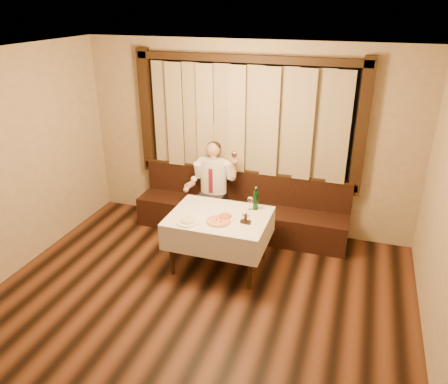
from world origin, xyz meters
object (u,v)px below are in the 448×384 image
(banquette, at_px, (241,212))
(pizza, at_px, (218,221))
(green_bottle, at_px, (256,200))
(cruet_caddy, at_px, (246,220))
(pasta_red, at_px, (225,215))
(pasta_cream, at_px, (188,220))
(dining_table, at_px, (219,223))
(seated_man, at_px, (212,181))

(banquette, relative_size, pizza, 10.23)
(banquette, distance_m, green_bottle, 1.00)
(cruet_caddy, bearing_deg, banquette, 114.01)
(pasta_red, height_order, cruet_caddy, cruet_caddy)
(pasta_red, xyz_separation_m, green_bottle, (0.30, 0.36, 0.10))
(pasta_cream, bearing_deg, cruet_caddy, 16.75)
(banquette, xyz_separation_m, green_bottle, (0.40, -0.70, 0.58))
(green_bottle, bearing_deg, banquette, 119.44)
(banquette, height_order, pasta_cream, banquette)
(banquette, bearing_deg, pizza, -87.58)
(dining_table, height_order, pasta_red, pasta_red)
(green_bottle, bearing_deg, pasta_red, -130.30)
(dining_table, height_order, cruet_caddy, cruet_caddy)
(cruet_caddy, bearing_deg, dining_table, 170.71)
(pasta_red, relative_size, pasta_cream, 0.94)
(pizza, bearing_deg, banquette, 92.42)
(dining_table, relative_size, pasta_cream, 4.40)
(pasta_red, distance_m, green_bottle, 0.48)
(dining_table, xyz_separation_m, cruet_caddy, (0.38, -0.10, 0.15))
(banquette, distance_m, pizza, 1.29)
(pizza, xyz_separation_m, pasta_red, (0.04, 0.14, 0.02))
(dining_table, height_order, seated_man, seated_man)
(pasta_red, relative_size, green_bottle, 0.86)
(banquette, distance_m, pasta_red, 1.17)
(green_bottle, bearing_deg, seated_man, 143.19)
(pizza, xyz_separation_m, cruet_caddy, (0.33, 0.08, 0.03))
(cruet_caddy, xyz_separation_m, seated_man, (-0.80, 1.03, 0.01))
(cruet_caddy, relative_size, seated_man, 0.09)
(banquette, height_order, seated_man, seated_man)
(pasta_cream, xyz_separation_m, seated_man, (-0.12, 1.24, 0.01))
(pasta_cream, bearing_deg, green_bottle, 41.54)
(pasta_cream, height_order, seated_man, seated_man)
(pasta_cream, relative_size, green_bottle, 0.91)
(pasta_cream, height_order, green_bottle, green_bottle)
(banquette, bearing_deg, green_bottle, -60.56)
(pasta_red, height_order, seated_man, seated_man)
(pasta_red, height_order, green_bottle, green_bottle)
(pasta_red, bearing_deg, seated_man, 118.07)
(banquette, xyz_separation_m, pasta_red, (0.09, -1.06, 0.48))
(dining_table, xyz_separation_m, pasta_cream, (-0.31, -0.31, 0.15))
(banquette, xyz_separation_m, seated_man, (-0.42, -0.09, 0.50))
(pasta_cream, bearing_deg, dining_table, 44.73)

